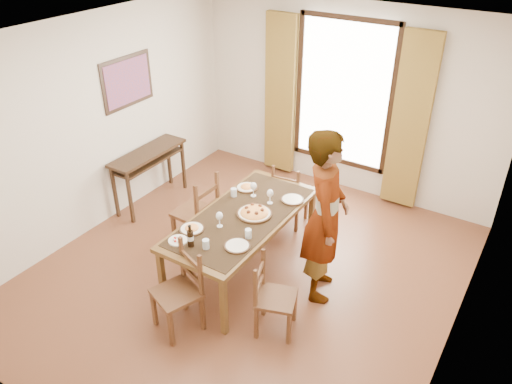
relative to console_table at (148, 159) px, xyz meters
The scene contains 22 objects.
ground 2.22m from the console_table, 16.47° to the right, with size 5.00×5.00×0.00m, color #512D19.
room_shell 2.25m from the console_table, 13.10° to the right, with size 4.60×5.10×2.74m.
console_table is the anchor object (origin of this frame).
dining_table 2.03m from the console_table, 16.31° to the right, with size 0.92×2.01×0.76m.
chair_west 1.34m from the console_table, 21.77° to the right, with size 0.47×0.47×1.03m.
chair_north 2.02m from the console_table, 16.16° to the left, with size 0.44×0.44×0.90m.
chair_south 2.55m from the console_table, 40.93° to the right, with size 0.54×0.54×0.94m.
chair_east 2.99m from the console_table, 23.82° to the right, with size 0.48×0.48×0.86m.
man 2.91m from the console_table, ahead, with size 0.70×0.83×1.94m, color gray.
plate_sw 1.98m from the console_table, 33.55° to the right, with size 0.27×0.27×0.05m, color silver, non-canonical shape.
plate_se 2.47m from the console_table, 25.95° to the right, with size 0.27×0.27×0.05m, color silver, non-canonical shape.
plate_nw 1.66m from the console_table, ahead, with size 0.27×0.27×0.05m, color silver, non-canonical shape.
plate_ne 2.26m from the console_table, ahead, with size 0.27×0.27×0.05m, color silver, non-canonical shape.
pasta_platter 2.11m from the console_table, 13.40° to the right, with size 0.40×0.40×0.10m, color #DD521C, non-canonical shape.
caprese_plate 2.12m from the console_table, 38.81° to the right, with size 0.20×0.20×0.04m, color silver, non-canonical shape.
wine_glass_a 2.07m from the console_table, 25.40° to the right, with size 0.08×0.08×0.18m, color white, non-canonical shape.
wine_glass_b 2.09m from the console_table, ahead, with size 0.08×0.08×0.18m, color white, non-canonical shape.
wine_glass_c 1.84m from the console_table, ahead, with size 0.08×0.08×0.18m, color white, non-canonical shape.
tumbler_a 2.40m from the console_table, 21.71° to the right, with size 0.07×0.07×0.10m, color silver.
tumbler_b 1.66m from the console_table, ahead, with size 0.07×0.07×0.10m, color silver.
tumbler_c 2.35m from the console_table, 32.79° to the right, with size 0.07×0.07×0.10m, color silver.
wine_bottle 2.25m from the console_table, 35.99° to the right, with size 0.07×0.07×0.25m, color black, non-canonical shape.
Camera 1 is at (2.52, -3.81, 3.81)m, focal length 35.00 mm.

